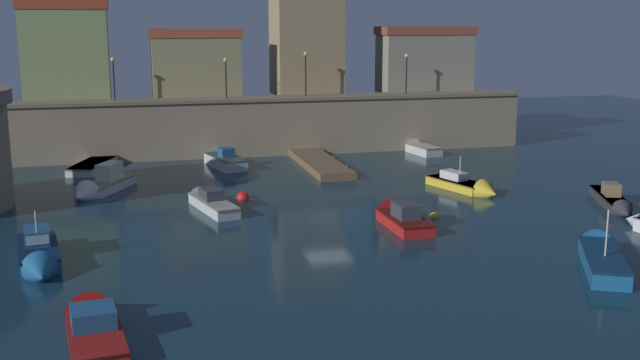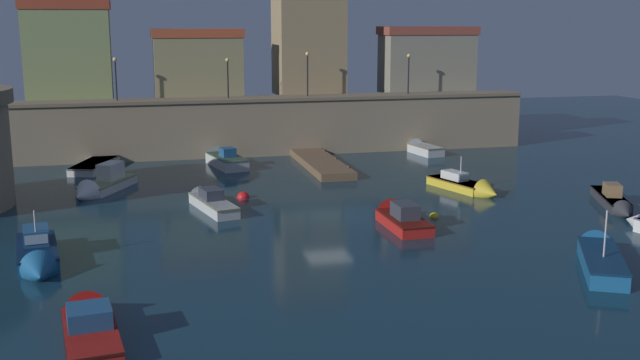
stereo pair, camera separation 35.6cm
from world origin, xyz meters
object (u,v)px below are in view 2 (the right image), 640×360
object	(u,v)px
quay_lamp_1	(228,71)
moored_boat_9	(102,162)
quay_lamp_0	(116,72)
quay_lamp_3	(409,67)
mooring_buoy_1	(243,198)
moored_boat_1	(208,200)
moored_boat_3	(599,255)
moored_boat_5	(101,185)
moored_boat_0	(398,216)
moored_boat_6	(38,256)
moored_boat_2	(223,159)
mooring_buoy_0	(434,217)
moored_boat_7	(421,148)
moored_boat_8	(89,321)
moored_boat_4	(468,186)
quay_lamp_2	(308,67)
moored_boat_10	(615,201)

from	to	relation	value
quay_lamp_1	moored_boat_9	bearing A→B (deg)	-166.30
quay_lamp_0	quay_lamp_3	xyz separation A→B (m)	(23.60, 0.00, 0.01)
quay_lamp_1	mooring_buoy_1	world-z (taller)	quay_lamp_1
moored_boat_9	moored_boat_1	bearing A→B (deg)	-138.85
moored_boat_3	moored_boat_5	xyz separation A→B (m)	(-22.18, 20.16, 0.05)
moored_boat_5	moored_boat_0	bearing A→B (deg)	80.41
quay_lamp_1	moored_boat_1	distance (m)	18.59
moored_boat_0	moored_boat_6	size ratio (longest dim) A/B	0.83
moored_boat_0	moored_boat_6	world-z (taller)	moored_boat_6
mooring_buoy_1	moored_boat_0	bearing A→B (deg)	-48.07
moored_boat_2	mooring_buoy_1	xyz separation A→B (m)	(-0.01, -11.13, -0.48)
mooring_buoy_0	moored_boat_5	bearing A→B (deg)	149.47
moored_boat_7	moored_boat_8	distance (m)	40.03
quay_lamp_3	moored_boat_1	xyz separation A→B (m)	(-18.37, -17.18, -6.40)
moored_boat_4	moored_boat_9	xyz separation A→B (m)	(-22.94, 14.52, -0.05)
moored_boat_6	moored_boat_9	world-z (taller)	moored_boat_6
quay_lamp_2	moored_boat_1	bearing A→B (deg)	-119.58
moored_boat_9	mooring_buoy_1	xyz separation A→B (m)	(8.83, -12.93, -0.31)
quay_lamp_1	moored_boat_1	xyz separation A→B (m)	(-3.31, -17.18, -6.30)
quay_lamp_2	moored_boat_9	world-z (taller)	quay_lamp_2
moored_boat_1	moored_boat_7	xyz separation A→B (m)	(18.68, 14.53, -0.03)
moored_boat_2	moored_boat_5	size ratio (longest dim) A/B	0.98
moored_boat_2	moored_boat_5	distance (m)	11.37
quay_lamp_3	moored_boat_5	world-z (taller)	quay_lamp_3
moored_boat_2	mooring_buoy_0	distance (m)	20.60
quay_lamp_3	moored_boat_8	xyz separation A→B (m)	(-24.11, -34.36, -6.45)
quay_lamp_2	moored_boat_8	bearing A→B (deg)	-114.27
moored_boat_2	moored_boat_8	xyz separation A→B (m)	(-8.04, -30.16, -0.13)
quay_lamp_2	mooring_buoy_0	xyz separation A→B (m)	(2.16, -22.41, -6.95)
moored_boat_2	mooring_buoy_1	bearing A→B (deg)	167.32
moored_boat_5	mooring_buoy_0	distance (m)	21.07
quay_lamp_1	moored_boat_2	xyz separation A→B (m)	(-1.01, -4.20, -6.23)
moored_boat_5	mooring_buoy_0	world-z (taller)	moored_boat_5
quay_lamp_2	mooring_buoy_1	size ratio (longest dim) A/B	4.49
mooring_buoy_1	moored_boat_10	bearing A→B (deg)	-19.94
moored_boat_6	moored_boat_8	bearing A→B (deg)	9.69
moored_boat_4	moored_boat_5	distance (m)	23.23
quay_lamp_0	moored_boat_0	world-z (taller)	quay_lamp_0
moored_boat_6	mooring_buoy_0	world-z (taller)	moored_boat_6
moored_boat_4	quay_lamp_3	bearing A→B (deg)	155.83
moored_boat_1	quay_lamp_3	bearing A→B (deg)	-60.52
moored_boat_1	quay_lamp_0	bearing A→B (deg)	3.36
quay_lamp_0	moored_boat_2	distance (m)	10.69
moored_boat_8	moored_boat_1	bearing A→B (deg)	-25.53
moored_boat_3	moored_boat_6	distance (m)	24.91
quay_lamp_1	mooring_buoy_0	size ratio (longest dim) A/B	5.95
quay_lamp_0	moored_boat_1	bearing A→B (deg)	-73.05
moored_boat_1	moored_boat_6	distance (m)	12.34
moored_boat_1	moored_boat_2	distance (m)	13.18
moored_boat_0	mooring_buoy_0	bearing A→B (deg)	-69.92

